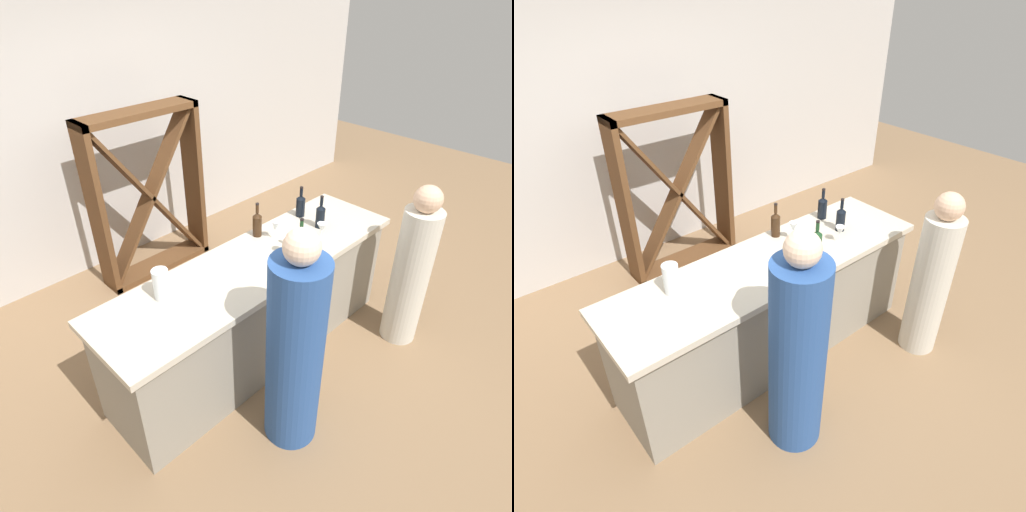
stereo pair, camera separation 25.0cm
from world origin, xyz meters
The scene contains 14 objects.
ground_plane centered at (0.00, 0.00, 0.00)m, with size 12.00×12.00×0.00m, color #846647.
back_wall centered at (0.00, 2.20, 1.40)m, with size 8.00×0.10×2.80m, color #BCB7B2.
bar_counter centered at (0.00, 0.00, 0.46)m, with size 2.59×0.72×0.92m.
wine_rack centered at (0.15, 1.65, 0.85)m, with size 1.18×0.28×1.69m.
wine_bottle_leftmost_amber_brown centered at (0.28, 0.26, 1.03)m, with size 0.08×0.08×0.29m.
wine_bottle_second_left_olive_green centered at (0.34, -0.14, 1.03)m, with size 0.08×0.08×0.28m.
wine_bottle_center_near_black centered at (0.75, -0.01, 1.03)m, with size 0.08×0.08×0.29m.
wine_bottle_second_right_near_black centered at (0.78, 0.24, 1.02)m, with size 0.08×0.08×0.28m.
wine_glass_near_left centered at (0.60, -0.14, 1.02)m, with size 0.07×0.07×0.14m.
wine_glass_near_center centered at (0.24, -0.09, 1.03)m, with size 0.07×0.07×0.15m.
wine_glass_near_right centered at (0.34, 0.12, 1.03)m, with size 0.07×0.07×0.16m.
water_pitcher centered at (-0.74, 0.14, 1.03)m, with size 0.11×0.11×0.22m.
person_left_guest centered at (1.04, -0.75, 0.68)m, with size 0.38×0.38×1.44m.
person_center_guest centered at (-0.37, -0.71, 0.75)m, with size 0.41×0.41×1.63m.
Camera 1 is at (-1.92, -1.92, 2.77)m, focal length 30.99 mm.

